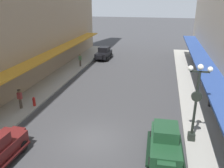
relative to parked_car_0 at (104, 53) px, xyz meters
name	(u,v)px	position (x,y,z in m)	size (l,w,h in m)	color
ground_plane	(93,139)	(4.65, -21.29, -0.94)	(200.00, 200.00, 0.00)	#38383A
sidewalk_right	(211,153)	(12.15, -21.29, -0.87)	(3.00, 60.00, 0.15)	#99968E
parked_car_0	(104,53)	(0.00, 0.00, 0.00)	(2.26, 4.30, 1.84)	black
parked_car_2	(165,141)	(9.35, -21.90, 0.00)	(2.25, 4.30, 1.84)	#193D23
lamp_post_with_clock	(196,100)	(11.05, -20.14, 2.04)	(1.42, 0.44, 5.16)	black
fire_hydrant	(34,101)	(-1.70, -17.66, -0.38)	(0.24, 0.24, 0.82)	#B21E19
pedestrian_0	(210,97)	(13.05, -14.51, 0.05)	(0.36, 0.24, 1.64)	#2D2D33
pedestrian_1	(20,99)	(-2.55, -18.32, 0.07)	(0.36, 0.28, 1.67)	#4C4238
pedestrian_2	(80,60)	(-1.97, -5.07, 0.05)	(0.36, 0.24, 1.64)	#4C4238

